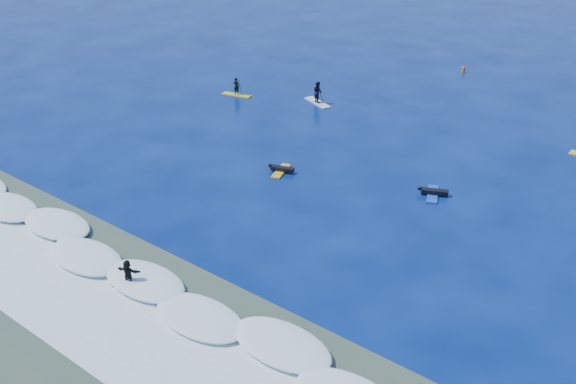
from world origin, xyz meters
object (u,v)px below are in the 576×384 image
Objects in this scene: sup_paddler_center at (318,94)px; wave_surfer at (128,274)px; sup_paddler_left at (236,89)px; prone_paddler_near at (281,170)px; prone_paddler_far at (433,192)px; marker_buoy at (464,69)px.

sup_paddler_center is 27.90m from wave_surfer.
wave_surfer is at bearing -71.02° from sup_paddler_left.
sup_paddler_center reaches higher than prone_paddler_near.
sup_paddler_center reaches higher than sup_paddler_left.
wave_surfer is (8.08, -26.70, -0.01)m from sup_paddler_center.
prone_paddler_far is at bearing -7.72° from sup_paddler_center.
marker_buoy reaches higher than prone_paddler_near.
prone_paddler_far is 26.26m from marker_buoy.
marker_buoy is at bearing 71.81° from wave_surfer.
wave_surfer is at bearing -49.81° from sup_paddler_center.
prone_paddler_near is at bearing -41.21° from sup_paddler_center.
marker_buoy is (-2.04, 42.20, -0.46)m from wave_surfer.
sup_paddler_left is 28.11m from wave_surfer.
sup_paddler_left is at bearing 49.72° from prone_paddler_far.
wave_surfer is at bearing 134.12° from prone_paddler_far.
sup_paddler_left is 15.68m from prone_paddler_near.
marker_buoy is (-9.11, 24.63, 0.17)m from prone_paddler_far.
sup_paddler_left is 1.36× the size of wave_surfer.
sup_paddler_left is at bearing -134.09° from sup_paddler_center.
sup_paddler_center is at bearing -111.31° from marker_buoy.
marker_buoy is at bearing -3.64° from prone_paddler_far.
sup_paddler_center is 17.71m from prone_paddler_far.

